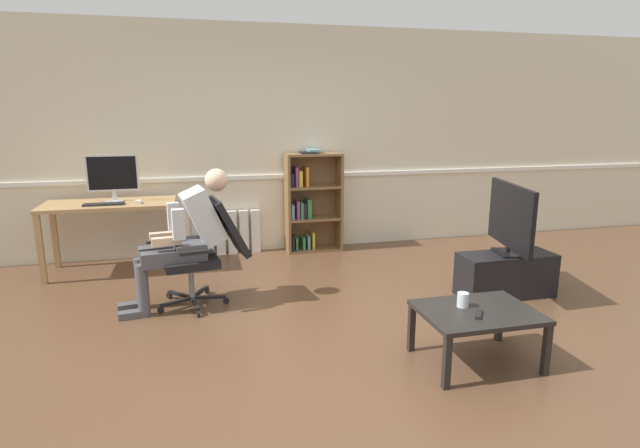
{
  "coord_description": "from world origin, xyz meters",
  "views": [
    {
      "loc": [
        -0.94,
        -3.51,
        1.72
      ],
      "look_at": [
        0.15,
        0.85,
        0.7
      ],
      "focal_mm": 28.34,
      "sensor_mm": 36.0,
      "label": 1
    }
  ],
  "objects_px": {
    "computer_desk": "(110,212)",
    "tv_screen": "(511,218)",
    "imac_monitor": "(113,175)",
    "person_seated": "(185,235)",
    "coffee_table": "(477,316)",
    "bookshelf": "(310,203)",
    "tv_stand": "(506,275)",
    "drinking_glass": "(463,300)",
    "keyboard": "(104,204)",
    "radiator": "(226,232)",
    "computer_mouse": "(138,202)",
    "office_chair": "(208,247)",
    "spare_remote": "(479,314)"
  },
  "relations": [
    {
      "from": "bookshelf",
      "to": "person_seated",
      "type": "xyz_separation_m",
      "value": [
        -1.47,
        -1.53,
        0.05
      ]
    },
    {
      "from": "office_chair",
      "to": "person_seated",
      "type": "height_order",
      "value": "person_seated"
    },
    {
      "from": "tv_screen",
      "to": "spare_remote",
      "type": "xyz_separation_m",
      "value": [
        -1.02,
        -1.18,
        -0.36
      ]
    },
    {
      "from": "radiator",
      "to": "tv_screen",
      "type": "xyz_separation_m",
      "value": [
        2.46,
        -2.09,
        0.49
      ]
    },
    {
      "from": "imac_monitor",
      "to": "person_seated",
      "type": "distance_m",
      "value": 1.55
    },
    {
      "from": "keyboard",
      "to": "coffee_table",
      "type": "xyz_separation_m",
      "value": [
        2.76,
        -2.66,
        -0.43
      ]
    },
    {
      "from": "computer_mouse",
      "to": "office_chair",
      "type": "distance_m",
      "value": 1.3
    },
    {
      "from": "office_chair",
      "to": "person_seated",
      "type": "relative_size",
      "value": 0.79
    },
    {
      "from": "computer_desk",
      "to": "imac_monitor",
      "type": "xyz_separation_m",
      "value": [
        0.05,
        0.08,
        0.39
      ]
    },
    {
      "from": "tv_screen",
      "to": "office_chair",
      "type": "bearing_deg",
      "value": 92.08
    },
    {
      "from": "imac_monitor",
      "to": "person_seated",
      "type": "relative_size",
      "value": 0.43
    },
    {
      "from": "computer_mouse",
      "to": "coffee_table",
      "type": "height_order",
      "value": "computer_mouse"
    },
    {
      "from": "radiator",
      "to": "person_seated",
      "type": "xyz_separation_m",
      "value": [
        -0.45,
        -1.62,
        0.39
      ]
    },
    {
      "from": "keyboard",
      "to": "radiator",
      "type": "xyz_separation_m",
      "value": [
        1.27,
        0.53,
        -0.5
      ]
    },
    {
      "from": "coffee_table",
      "to": "radiator",
      "type": "bearing_deg",
      "value": 115.04
    },
    {
      "from": "keyboard",
      "to": "computer_mouse",
      "type": "height_order",
      "value": "computer_mouse"
    },
    {
      "from": "imac_monitor",
      "to": "person_seated",
      "type": "height_order",
      "value": "imac_monitor"
    },
    {
      "from": "computer_mouse",
      "to": "person_seated",
      "type": "xyz_separation_m",
      "value": [
        0.48,
        -1.11,
        -0.12
      ]
    },
    {
      "from": "imac_monitor",
      "to": "tv_screen",
      "type": "bearing_deg",
      "value": -25.95
    },
    {
      "from": "person_seated",
      "to": "tv_screen",
      "type": "height_order",
      "value": "person_seated"
    },
    {
      "from": "computer_mouse",
      "to": "keyboard",
      "type": "bearing_deg",
      "value": -176.62
    },
    {
      "from": "imac_monitor",
      "to": "drinking_glass",
      "type": "height_order",
      "value": "imac_monitor"
    },
    {
      "from": "tv_stand",
      "to": "office_chair",
      "type": "bearing_deg",
      "value": 169.65
    },
    {
      "from": "person_seated",
      "to": "coffee_table",
      "type": "bearing_deg",
      "value": 42.09
    },
    {
      "from": "radiator",
      "to": "coffee_table",
      "type": "bearing_deg",
      "value": -64.96
    },
    {
      "from": "imac_monitor",
      "to": "keyboard",
      "type": "xyz_separation_m",
      "value": [
        -0.08,
        -0.22,
        -0.28
      ]
    },
    {
      "from": "tv_stand",
      "to": "spare_remote",
      "type": "height_order",
      "value": "tv_stand"
    },
    {
      "from": "person_seated",
      "to": "drinking_glass",
      "type": "relative_size",
      "value": 12.16
    },
    {
      "from": "imac_monitor",
      "to": "person_seated",
      "type": "bearing_deg",
      "value": -60.43
    },
    {
      "from": "computer_mouse",
      "to": "person_seated",
      "type": "relative_size",
      "value": 0.08
    },
    {
      "from": "computer_desk",
      "to": "tv_screen",
      "type": "relative_size",
      "value": 1.44
    },
    {
      "from": "bookshelf",
      "to": "drinking_glass",
      "type": "distance_m",
      "value": 3.04
    },
    {
      "from": "coffee_table",
      "to": "bookshelf",
      "type": "bearing_deg",
      "value": 98.54
    },
    {
      "from": "computer_desk",
      "to": "coffee_table",
      "type": "distance_m",
      "value": 3.92
    },
    {
      "from": "imac_monitor",
      "to": "bookshelf",
      "type": "relative_size",
      "value": 0.42
    },
    {
      "from": "office_chair",
      "to": "spare_remote",
      "type": "distance_m",
      "value": 2.39
    },
    {
      "from": "office_chair",
      "to": "spare_remote",
      "type": "height_order",
      "value": "office_chair"
    },
    {
      "from": "person_seated",
      "to": "drinking_glass",
      "type": "distance_m",
      "value": 2.39
    },
    {
      "from": "bookshelf",
      "to": "person_seated",
      "type": "bearing_deg",
      "value": -133.93
    },
    {
      "from": "computer_mouse",
      "to": "radiator",
      "type": "distance_m",
      "value": 1.18
    },
    {
      "from": "coffee_table",
      "to": "drinking_glass",
      "type": "height_order",
      "value": "drinking_glass"
    },
    {
      "from": "drinking_glass",
      "to": "coffee_table",
      "type": "bearing_deg",
      "value": -47.78
    },
    {
      "from": "computer_mouse",
      "to": "spare_remote",
      "type": "distance_m",
      "value": 3.66
    },
    {
      "from": "tv_screen",
      "to": "spare_remote",
      "type": "bearing_deg",
      "value": 151.81
    },
    {
      "from": "imac_monitor",
      "to": "computer_mouse",
      "type": "relative_size",
      "value": 5.3
    },
    {
      "from": "imac_monitor",
      "to": "tv_screen",
      "type": "height_order",
      "value": "imac_monitor"
    },
    {
      "from": "spare_remote",
      "to": "drinking_glass",
      "type": "bearing_deg",
      "value": 133.88
    },
    {
      "from": "tv_stand",
      "to": "drinking_glass",
      "type": "height_order",
      "value": "drinking_glass"
    },
    {
      "from": "computer_desk",
      "to": "bookshelf",
      "type": "xyz_separation_m",
      "value": [
        2.26,
        0.3,
        -0.05
      ]
    },
    {
      "from": "keyboard",
      "to": "tv_screen",
      "type": "xyz_separation_m",
      "value": [
        3.72,
        -1.56,
        -0.01
      ]
    }
  ]
}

